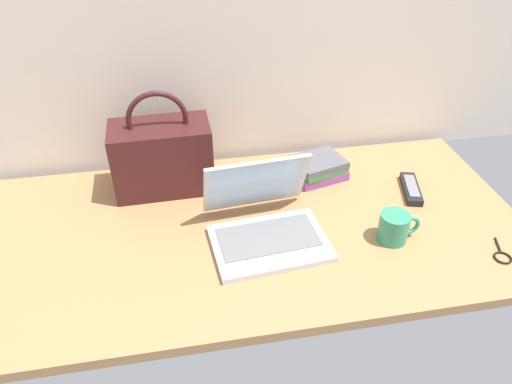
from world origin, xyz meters
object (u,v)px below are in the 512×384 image
object	(u,v)px
remote_control_near	(411,189)
book_stack	(319,168)
laptop	(265,222)
handbag	(162,156)
coffee_mug	(395,227)

from	to	relation	value
remote_control_near	book_stack	xyz separation A→B (m)	(-0.27, 0.14, 0.02)
remote_control_near	laptop	bearing A→B (deg)	-166.43
laptop	handbag	xyz separation A→B (m)	(-0.27, 0.29, 0.07)
remote_control_near	handbag	size ratio (longest dim) A/B	0.50
remote_control_near	handbag	world-z (taller)	handbag
laptop	remote_control_near	distance (m)	0.51
coffee_mug	book_stack	bearing A→B (deg)	108.87
coffee_mug	handbag	world-z (taller)	handbag
laptop	coffee_mug	xyz separation A→B (m)	(0.35, -0.08, -0.00)
coffee_mug	remote_control_near	size ratio (longest dim) A/B	0.71
coffee_mug	book_stack	xyz separation A→B (m)	(-0.12, 0.34, -0.01)
laptop	book_stack	world-z (taller)	laptop
coffee_mug	remote_control_near	world-z (taller)	coffee_mug
coffee_mug	remote_control_near	bearing A→B (deg)	53.62
coffee_mug	laptop	bearing A→B (deg)	166.53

